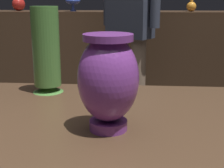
{
  "coord_description": "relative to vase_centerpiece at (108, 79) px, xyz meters",
  "views": [
    {
      "loc": [
        0.05,
        -0.83,
        1.11
      ],
      "look_at": [
        -0.01,
        -0.05,
        0.9
      ],
      "focal_mm": 52.65,
      "sensor_mm": 36.0,
      "label": 1
    }
  ],
  "objects": [
    {
      "name": "back_display_shelf",
      "position": [
        0.01,
        2.3,
        -0.43
      ],
      "size": [
        2.6,
        0.4,
        0.99
      ],
      "color": "#422D1E",
      "rests_on": "ground_plane"
    },
    {
      "name": "shelf_vase_center",
      "position": [
        0.01,
        2.34,
        0.16
      ],
      "size": [
        0.17,
        0.17,
        0.13
      ],
      "color": "red",
      "rests_on": "back_display_shelf"
    },
    {
      "name": "shelf_vase_right",
      "position": [
        0.53,
        2.25,
        0.12
      ],
      "size": [
        0.08,
        0.08,
        0.19
      ],
      "color": "orange",
      "rests_on": "back_display_shelf"
    },
    {
      "name": "vase_tall_behind",
      "position": [
        -0.23,
        0.31,
        0.01
      ],
      "size": [
        0.1,
        0.1,
        0.28
      ],
      "color": "#477A38",
      "rests_on": "display_plinth"
    },
    {
      "name": "visitor_center_back",
      "position": [
        0.01,
        1.69,
        0.06
      ],
      "size": [
        0.41,
        0.32,
        1.66
      ],
      "rotation": [
        0.0,
        0.0,
        2.6
      ],
      "color": "#846B56",
      "rests_on": "ground_plane"
    },
    {
      "name": "vase_centerpiece",
      "position": [
        0.0,
        0.0,
        0.0
      ],
      "size": [
        0.14,
        0.14,
        0.23
      ],
      "color": "#7A388E",
      "rests_on": "display_plinth"
    },
    {
      "name": "shelf_vase_far_left",
      "position": [
        -1.03,
        2.29,
        0.14
      ],
      "size": [
        0.12,
        0.12,
        0.21
      ],
      "color": "red",
      "rests_on": "back_display_shelf"
    },
    {
      "name": "shelf_vase_left",
      "position": [
        -0.51,
        2.22,
        0.15
      ],
      "size": [
        0.13,
        0.13,
        0.12
      ],
      "color": "#2D429E",
      "rests_on": "back_display_shelf"
    }
  ]
}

